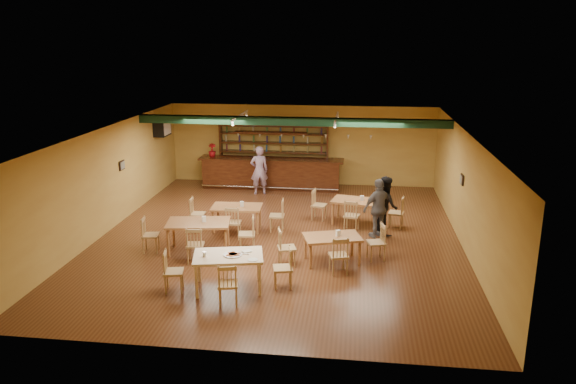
# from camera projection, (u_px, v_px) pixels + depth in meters

# --- Properties ---
(floor) EXTENTS (12.00, 12.00, 0.00)m
(floor) POSITION_uv_depth(u_px,v_px,m) (280.00, 236.00, 15.65)
(floor) COLOR #542D18
(floor) RESTS_ON ground
(ceiling_beam) EXTENTS (10.00, 0.30, 0.25)m
(ceiling_beam) POSITION_uv_depth(u_px,v_px,m) (291.00, 121.00, 17.55)
(ceiling_beam) COLOR black
(ceiling_beam) RESTS_ON ceiling
(track_rail_left) EXTENTS (0.05, 2.50, 0.05)m
(track_rail_left) POSITION_uv_depth(u_px,v_px,m) (240.00, 116.00, 18.32)
(track_rail_left) COLOR silver
(track_rail_left) RESTS_ON ceiling
(track_rail_right) EXTENTS (0.05, 2.50, 0.05)m
(track_rail_right) POSITION_uv_depth(u_px,v_px,m) (336.00, 117.00, 17.93)
(track_rail_right) COLOR silver
(track_rail_right) RESTS_ON ceiling
(ac_unit) EXTENTS (0.34, 0.70, 0.48)m
(ac_unit) POSITION_uv_depth(u_px,v_px,m) (162.00, 128.00, 19.60)
(ac_unit) COLOR silver
(ac_unit) RESTS_ON wall_left
(picture_left) EXTENTS (0.04, 0.34, 0.28)m
(picture_left) POSITION_uv_depth(u_px,v_px,m) (122.00, 165.00, 16.74)
(picture_left) COLOR black
(picture_left) RESTS_ON wall_left
(picture_right) EXTENTS (0.04, 0.34, 0.28)m
(picture_right) POSITION_uv_depth(u_px,v_px,m) (462.00, 180.00, 15.06)
(picture_right) COLOR black
(picture_right) RESTS_ON wall_right
(bar_counter) EXTENTS (5.35, 0.85, 1.13)m
(bar_counter) POSITION_uv_depth(u_px,v_px,m) (271.00, 173.00, 20.54)
(bar_counter) COLOR black
(bar_counter) RESTS_ON ground
(back_bar_hutch) EXTENTS (4.14, 0.40, 2.28)m
(back_bar_hutch) POSITION_uv_depth(u_px,v_px,m) (274.00, 155.00, 20.99)
(back_bar_hutch) COLOR black
(back_bar_hutch) RESTS_ON ground
(poinsettia) EXTENTS (0.36, 0.36, 0.50)m
(poinsettia) POSITION_uv_depth(u_px,v_px,m) (212.00, 150.00, 20.59)
(poinsettia) COLOR #9E0E13
(poinsettia) RESTS_ON bar_counter
(dining_table_a) EXTENTS (1.48, 0.94, 0.72)m
(dining_table_a) POSITION_uv_depth(u_px,v_px,m) (237.00, 218.00, 16.11)
(dining_table_a) COLOR #A3653A
(dining_table_a) RESTS_ON ground
(dining_table_b) EXTENTS (1.61, 1.16, 0.73)m
(dining_table_b) POSITION_uv_depth(u_px,v_px,m) (357.00, 212.00, 16.67)
(dining_table_b) COLOR #A3653A
(dining_table_b) RESTS_ON ground
(dining_table_c) EXTENTS (1.75, 1.21, 0.81)m
(dining_table_c) POSITION_uv_depth(u_px,v_px,m) (199.00, 236.00, 14.49)
(dining_table_c) COLOR #A3653A
(dining_table_c) RESTS_ON ground
(dining_table_d) EXTENTS (1.56, 1.19, 0.69)m
(dining_table_d) POSITION_uv_depth(u_px,v_px,m) (332.00, 249.00, 13.77)
(dining_table_d) COLOR #A3653A
(dining_table_d) RESTS_ON ground
(near_table) EXTENTS (1.69, 1.27, 0.81)m
(near_table) POSITION_uv_depth(u_px,v_px,m) (229.00, 272.00, 12.29)
(near_table) COLOR beige
(near_table) RESTS_ON ground
(pizza_tray) EXTENTS (0.47, 0.47, 0.01)m
(pizza_tray) POSITION_uv_depth(u_px,v_px,m) (233.00, 255.00, 12.17)
(pizza_tray) COLOR silver
(pizza_tray) RESTS_ON near_table
(parmesan_shaker) EXTENTS (0.09, 0.09, 0.11)m
(parmesan_shaker) POSITION_uv_depth(u_px,v_px,m) (205.00, 254.00, 12.07)
(parmesan_shaker) COLOR #EAE5C6
(parmesan_shaker) RESTS_ON near_table
(napkin_stack) EXTENTS (0.25, 0.24, 0.03)m
(napkin_stack) POSITION_uv_depth(u_px,v_px,m) (247.00, 251.00, 12.34)
(napkin_stack) COLOR white
(napkin_stack) RESTS_ON near_table
(pizza_server) EXTENTS (0.33, 0.13, 0.00)m
(pizza_server) POSITION_uv_depth(u_px,v_px,m) (241.00, 254.00, 12.20)
(pizza_server) COLOR silver
(pizza_server) RESTS_ON pizza_tray
(side_plate) EXTENTS (0.26, 0.26, 0.01)m
(side_plate) POSITION_uv_depth(u_px,v_px,m) (253.00, 260.00, 11.90)
(side_plate) COLOR white
(side_plate) RESTS_ON near_table
(patron_bar) EXTENTS (0.74, 0.60, 1.74)m
(patron_bar) POSITION_uv_depth(u_px,v_px,m) (259.00, 170.00, 19.70)
(patron_bar) COLOR #774494
(patron_bar) RESTS_ON ground
(patron_right_a) EXTENTS (0.86, 0.98, 1.69)m
(patron_right_a) POSITION_uv_depth(u_px,v_px,m) (385.00, 205.00, 15.68)
(patron_right_a) COLOR black
(patron_right_a) RESTS_ON ground
(patron_right_b) EXTENTS (1.06, 0.87, 1.69)m
(patron_right_b) POSITION_uv_depth(u_px,v_px,m) (379.00, 208.00, 15.40)
(patron_right_b) COLOR slate
(patron_right_b) RESTS_ON ground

